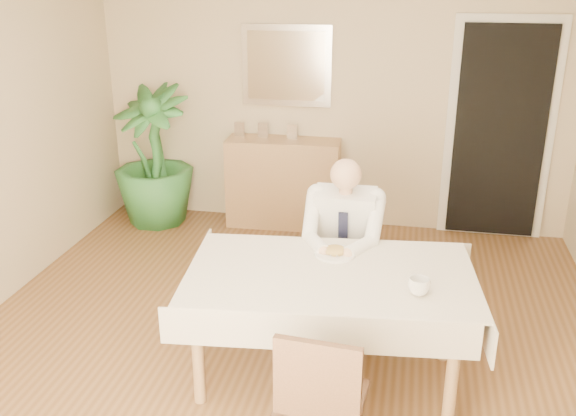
% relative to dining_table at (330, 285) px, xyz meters
% --- Properties ---
extents(room, '(5.00, 5.02, 2.60)m').
position_rel_dining_table_xyz_m(room, '(-0.35, 0.13, 0.63)').
color(room, brown).
rests_on(room, ground).
extents(doorway, '(0.96, 0.07, 2.10)m').
position_rel_dining_table_xyz_m(doorway, '(1.20, 2.60, 0.33)').
color(doorway, silver).
rests_on(doorway, ground).
extents(mirror, '(0.86, 0.04, 0.76)m').
position_rel_dining_table_xyz_m(mirror, '(-0.79, 2.60, 0.88)').
color(mirror, silver).
rests_on(mirror, room).
extents(dining_table, '(1.82, 1.19, 0.75)m').
position_rel_dining_table_xyz_m(dining_table, '(0.00, 0.00, 0.00)').
color(dining_table, '#95724C').
rests_on(dining_table, ground).
extents(chair_far, '(0.44, 0.44, 0.87)m').
position_rel_dining_table_xyz_m(chair_far, '(0.00, 0.88, -0.18)').
color(chair_far, '#422B1B').
rests_on(chair_far, ground).
extents(chair_near, '(0.45, 0.45, 0.88)m').
position_rel_dining_table_xyz_m(chair_near, '(0.07, -0.84, -0.18)').
color(chair_near, '#422B1B').
rests_on(chair_near, ground).
extents(seated_man, '(0.48, 0.72, 1.24)m').
position_rel_dining_table_xyz_m(seated_man, '(0.00, 0.59, 0.02)').
color(seated_man, white).
rests_on(seated_man, ground).
extents(plate, '(0.26, 0.26, 0.02)m').
position_rel_dining_table_xyz_m(plate, '(-0.01, 0.24, 0.09)').
color(plate, white).
rests_on(plate, dining_table).
extents(food, '(0.14, 0.14, 0.06)m').
position_rel_dining_table_xyz_m(food, '(-0.01, 0.24, 0.11)').
color(food, olive).
rests_on(food, dining_table).
extents(knife, '(0.01, 0.13, 0.01)m').
position_rel_dining_table_xyz_m(knife, '(0.03, 0.18, 0.11)').
color(knife, silver).
rests_on(knife, dining_table).
extents(fork, '(0.01, 0.13, 0.01)m').
position_rel_dining_table_xyz_m(fork, '(-0.05, 0.18, 0.11)').
color(fork, silver).
rests_on(fork, dining_table).
extents(coffee_mug, '(0.15, 0.15, 0.10)m').
position_rel_dining_table_xyz_m(coffee_mug, '(0.51, -0.17, 0.13)').
color(coffee_mug, white).
rests_on(coffee_mug, dining_table).
extents(sideboard, '(1.11, 0.42, 0.87)m').
position_rel_dining_table_xyz_m(sideboard, '(-0.79, 2.45, -0.23)').
color(sideboard, '#95724C').
rests_on(sideboard, ground).
extents(photo_frame_left, '(0.10, 0.02, 0.14)m').
position_rel_dining_table_xyz_m(photo_frame_left, '(-1.24, 2.50, 0.28)').
color(photo_frame_left, silver).
rests_on(photo_frame_left, sideboard).
extents(photo_frame_center, '(0.10, 0.02, 0.14)m').
position_rel_dining_table_xyz_m(photo_frame_center, '(-1.01, 2.51, 0.28)').
color(photo_frame_center, silver).
rests_on(photo_frame_center, sideboard).
extents(photo_frame_right, '(0.10, 0.02, 0.14)m').
position_rel_dining_table_xyz_m(photo_frame_right, '(-0.72, 2.51, 0.28)').
color(photo_frame_right, silver).
rests_on(photo_frame_right, sideboard).
extents(potted_palm, '(0.96, 0.96, 1.38)m').
position_rel_dining_table_xyz_m(potted_palm, '(-2.06, 2.28, 0.02)').
color(potted_palm, '#255E27').
rests_on(potted_palm, ground).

